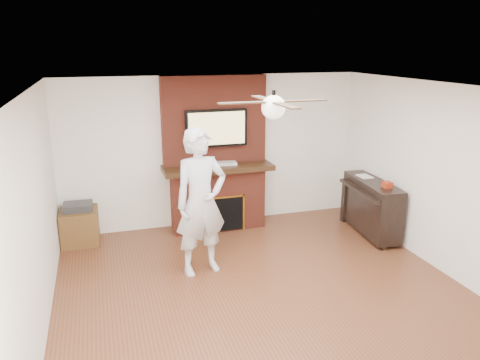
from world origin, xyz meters
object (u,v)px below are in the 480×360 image
object	(u,v)px
side_table	(80,225)
piano	(371,206)
person	(201,202)
fireplace	(216,169)

from	to	relation	value
side_table	piano	size ratio (longest dim) A/B	0.46
side_table	person	bearing A→B (deg)	-41.17
fireplace	side_table	size ratio (longest dim) A/B	3.91
person	piano	distance (m)	2.97
side_table	piano	distance (m)	4.60
piano	side_table	bearing A→B (deg)	172.98
piano	fireplace	bearing A→B (deg)	160.56
person	side_table	distance (m)	2.28
fireplace	side_table	world-z (taller)	fireplace
fireplace	person	world-z (taller)	fireplace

